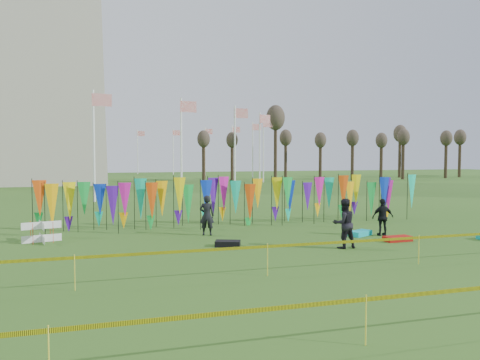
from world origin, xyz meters
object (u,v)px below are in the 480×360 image
object	(u,v)px
person_mid	(344,223)
kite_bag_turquoise	(360,233)
person_left	(207,215)
person_right	(383,217)
kite_bag_black	(228,243)
box_kite	(42,232)
kite_bag_red	(398,239)

from	to	relation	value
person_mid	kite_bag_turquoise	distance (m)	3.01
person_left	person_right	bearing A→B (deg)	-177.98
kite_bag_turquoise	person_left	bearing A→B (deg)	162.63
person_left	kite_bag_black	world-z (taller)	person_left
person_right	kite_bag_turquoise	bearing A→B (deg)	-7.12
box_kite	kite_bag_black	bearing A→B (deg)	-22.58
person_left	kite_bag_turquoise	size ratio (longest dim) A/B	1.62
kite_bag_red	kite_bag_black	bearing A→B (deg)	172.44
person_mid	kite_bag_red	bearing A→B (deg)	-168.49
person_right	person_mid	bearing A→B (deg)	42.61
box_kite	person_left	distance (m)	6.43
person_mid	person_left	bearing A→B (deg)	-46.06
person_right	kite_bag_black	distance (m)	6.81
box_kite	kite_bag_red	distance (m)	13.72
kite_bag_turquoise	kite_bag_red	distance (m)	1.69
kite_bag_black	person_mid	bearing A→B (deg)	-20.97
person_left	kite_bag_turquoise	world-z (taller)	person_left
person_left	person_right	size ratio (longest dim) A/B	1.09
person_left	kite_bag_turquoise	bearing A→B (deg)	-178.13
person_left	person_mid	distance (m)	5.79
person_right	kite_bag_red	xyz separation A→B (m)	(-0.17, -1.27, -0.67)
kite_bag_red	kite_bag_black	xyz separation A→B (m)	(-6.60, 0.88, 0.01)
person_left	person_mid	bearing A→B (deg)	154.76
person_right	kite_bag_turquoise	world-z (taller)	person_right
person_left	kite_bag_red	xyz separation A→B (m)	(6.82, -3.43, -0.74)
kite_bag_turquoise	kite_bag_red	size ratio (longest dim) A/B	0.96
person_mid	kite_bag_red	world-z (taller)	person_mid
person_left	person_right	world-z (taller)	person_left
person_right	box_kite	bearing A→B (deg)	-0.96
kite_bag_black	person_right	bearing A→B (deg)	3.32
box_kite	kite_bag_turquoise	distance (m)	12.68
person_left	box_kite	bearing A→B (deg)	17.44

